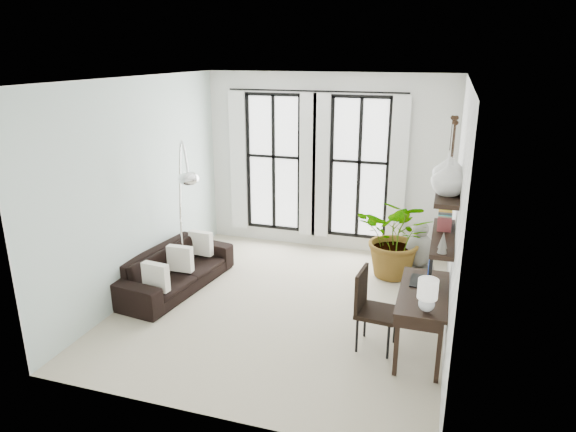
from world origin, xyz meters
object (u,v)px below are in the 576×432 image
at_px(plant, 398,237).
at_px(buddha, 419,253).
at_px(arc_lamp, 183,179).
at_px(desk, 423,297).
at_px(desk_chair, 370,304).
at_px(sofa, 175,269).

height_order(plant, buddha, plant).
relative_size(plant, arc_lamp, 0.60).
height_order(arc_lamp, buddha, arc_lamp).
bearing_deg(desk, plant, 103.23).
relative_size(plant, desk, 1.01).
bearing_deg(desk, desk_chair, -175.98).
distance_m(desk, desk_chair, 0.63).
height_order(sofa, buddha, buddha).
distance_m(desk_chair, buddha, 2.45).
bearing_deg(plant, desk_chair, -92.49).
relative_size(sofa, desk_chair, 2.10).
bearing_deg(sofa, desk, -93.41).
height_order(plant, desk, plant).
xyz_separation_m(plant, buddha, (0.34, 0.17, -0.30)).
distance_m(sofa, desk_chair, 3.24).
bearing_deg(desk_chair, arc_lamp, 167.18).
relative_size(desk, arc_lamp, 0.59).
height_order(desk_chair, buddha, desk_chair).
bearing_deg(sofa, desk_chair, -96.20).
xyz_separation_m(plant, desk_chair, (-0.10, -2.23, -0.10)).
bearing_deg(desk, arc_lamp, 165.33).
xyz_separation_m(sofa, desk, (3.74, -0.72, 0.43)).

